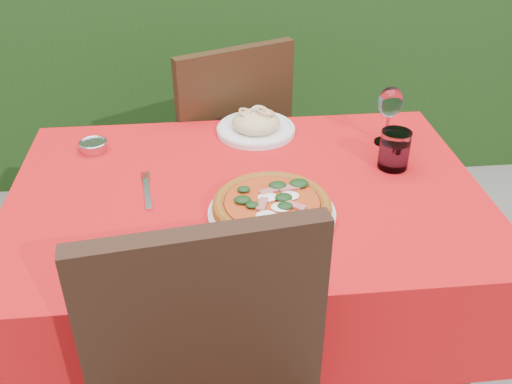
{
  "coord_description": "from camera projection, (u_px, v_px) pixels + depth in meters",
  "views": [
    {
      "loc": [
        -0.11,
        -1.28,
        1.56
      ],
      "look_at": [
        0.02,
        -0.05,
        0.77
      ],
      "focal_mm": 40.0,
      "sensor_mm": 36.0,
      "label": 1
    }
  ],
  "objects": [
    {
      "name": "ground",
      "position": [
        249.0,
        375.0,
        1.93
      ],
      "size": [
        60.0,
        60.0,
        0.0
      ],
      "primitive_type": "plane",
      "color": "slate",
      "rests_on": "ground"
    },
    {
      "name": "dining_table",
      "position": [
        247.0,
        234.0,
        1.61
      ],
      "size": [
        1.26,
        0.86,
        0.75
      ],
      "color": "#402B14",
      "rests_on": "ground"
    },
    {
      "name": "pasta_plate",
      "position": [
        256.0,
        125.0,
        1.79
      ],
      "size": [
        0.25,
        0.25,
        0.07
      ],
      "rotation": [
        0.0,
        0.0,
        0.28
      ],
      "color": "white",
      "rests_on": "dining_table"
    },
    {
      "name": "pizza_plate",
      "position": [
        272.0,
        208.0,
        1.4
      ],
      "size": [
        0.32,
        0.32,
        0.06
      ],
      "rotation": [
        0.0,
        0.0,
        0.01
      ],
      "color": "silver",
      "rests_on": "dining_table"
    },
    {
      "name": "steel_ramekin",
      "position": [
        94.0,
        147.0,
        1.69
      ],
      "size": [
        0.08,
        0.08,
        0.03
      ],
      "primitive_type": "cylinder",
      "color": "#B9B9C0",
      "rests_on": "dining_table"
    },
    {
      "name": "chair_far",
      "position": [
        224.0,
        146.0,
        2.15
      ],
      "size": [
        0.57,
        0.57,
        0.96
      ],
      "rotation": [
        0.0,
        0.0,
        3.54
      ],
      "color": "black",
      "rests_on": "ground"
    },
    {
      "name": "water_glass",
      "position": [
        394.0,
        152.0,
        1.6
      ],
      "size": [
        0.08,
        0.08,
        0.11
      ],
      "color": "silver",
      "rests_on": "dining_table"
    },
    {
      "name": "wine_glass",
      "position": [
        390.0,
        105.0,
        1.68
      ],
      "size": [
        0.07,
        0.07,
        0.18
      ],
      "color": "silver",
      "rests_on": "dining_table"
    },
    {
      "name": "fork",
      "position": [
        147.0,
        194.0,
        1.5
      ],
      "size": [
        0.05,
        0.21,
        0.01
      ],
      "primitive_type": "cube",
      "rotation": [
        0.0,
        0.0,
        0.12
      ],
      "color": "silver",
      "rests_on": "dining_table"
    }
  ]
}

